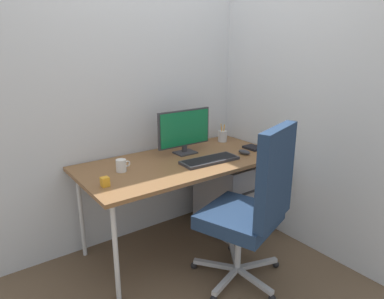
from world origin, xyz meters
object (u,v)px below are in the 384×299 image
at_px(filing_cabinet, 229,195).
at_px(pen_holder, 223,136).
at_px(mouse, 244,152).
at_px(desk_clamp_accessory, 105,182).
at_px(keyboard, 210,160).
at_px(notebook, 253,148).
at_px(coffee_mug, 121,165).
at_px(monitor, 184,130).
at_px(office_chair, 254,204).

height_order(filing_cabinet, pen_holder, pen_holder).
bearing_deg(mouse, filing_cabinet, 79.80).
bearing_deg(desk_clamp_accessory, keyboard, -1.05).
bearing_deg(notebook, coffee_mug, 171.73).
relative_size(pen_holder, desk_clamp_accessory, 2.83).
relative_size(notebook, coffee_mug, 1.41).
xyz_separation_m(mouse, coffee_mug, (-0.98, 0.23, 0.02)).
height_order(mouse, notebook, mouse).
bearing_deg(mouse, monitor, 127.00).
bearing_deg(pen_holder, filing_cabinet, -117.23).
distance_m(pen_holder, notebook, 0.34).
relative_size(monitor, desk_clamp_accessory, 8.14).
height_order(office_chair, filing_cabinet, office_chair).
height_order(office_chair, monitor, office_chair).
relative_size(office_chair, keyboard, 2.40).
relative_size(monitor, mouse, 4.51).
xyz_separation_m(keyboard, desk_clamp_accessory, (-0.83, 0.02, 0.02)).
relative_size(office_chair, coffee_mug, 10.55).
height_order(filing_cabinet, desk_clamp_accessory, desk_clamp_accessory).
xyz_separation_m(monitor, notebook, (0.54, -0.25, -0.19)).
bearing_deg(pen_holder, coffee_mug, -170.61).
relative_size(keyboard, notebook, 3.13).
distance_m(office_chair, coffee_mug, 0.95).
bearing_deg(desk_clamp_accessory, office_chair, -35.14).
xyz_separation_m(filing_cabinet, pen_holder, (0.12, 0.24, 0.47)).
height_order(notebook, desk_clamp_accessory, desk_clamp_accessory).
bearing_deg(office_chair, monitor, 88.07).
bearing_deg(keyboard, filing_cabinet, 22.40).
bearing_deg(notebook, keyboard, -175.66).
height_order(monitor, keyboard, monitor).
distance_m(office_chair, monitor, 0.89).
height_order(office_chair, mouse, office_chair).
xyz_separation_m(pen_holder, desk_clamp_accessory, (-1.29, -0.36, -0.02)).
height_order(office_chair, desk_clamp_accessory, office_chair).
bearing_deg(mouse, desk_clamp_accessory, 165.58).
distance_m(keyboard, coffee_mug, 0.67).
distance_m(filing_cabinet, coffee_mug, 1.08).
xyz_separation_m(pen_holder, coffee_mug, (-1.10, -0.18, -0.01)).
bearing_deg(coffee_mug, notebook, -7.61).
bearing_deg(pen_holder, desk_clamp_accessory, -164.26).
bearing_deg(notebook, filing_cabinet, 151.88).
height_order(coffee_mug, desk_clamp_accessory, coffee_mug).
relative_size(monitor, coffee_mug, 4.57).
bearing_deg(keyboard, pen_holder, 39.62).
height_order(pen_holder, desk_clamp_accessory, pen_holder).
bearing_deg(notebook, pen_holder, 98.54).
distance_m(office_chair, pen_holder, 1.06).
distance_m(filing_cabinet, notebook, 0.47).
bearing_deg(office_chair, filing_cabinet, 59.57).
relative_size(filing_cabinet, pen_holder, 3.67).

